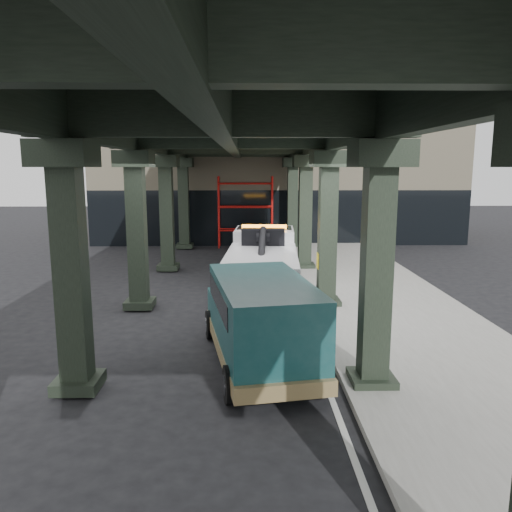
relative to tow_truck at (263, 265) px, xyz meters
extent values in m
plane|color=black|center=(-0.59, -2.98, -1.24)|extent=(90.00, 90.00, 0.00)
cube|color=gray|center=(3.91, -0.98, -1.16)|extent=(5.00, 40.00, 0.15)
cube|color=silver|center=(1.11, -0.98, -1.23)|extent=(0.12, 38.00, 0.01)
cube|color=black|center=(2.01, -6.98, 1.26)|extent=(0.55, 0.55, 5.00)
cube|color=black|center=(2.01, -6.98, 3.51)|extent=(1.10, 1.10, 0.50)
cube|color=black|center=(2.01, -6.98, -1.06)|extent=(0.90, 0.90, 0.24)
cube|color=black|center=(2.01, -0.98, 1.26)|extent=(0.55, 0.55, 5.00)
cube|color=black|center=(2.01, -0.98, 3.51)|extent=(1.10, 1.10, 0.50)
cube|color=black|center=(2.01, -0.98, -1.06)|extent=(0.90, 0.90, 0.24)
cube|color=black|center=(2.01, 5.02, 1.26)|extent=(0.55, 0.55, 5.00)
cube|color=black|center=(2.01, 5.02, 3.51)|extent=(1.10, 1.10, 0.50)
cube|color=black|center=(2.01, 5.02, -1.06)|extent=(0.90, 0.90, 0.24)
cube|color=black|center=(2.01, 11.02, 1.26)|extent=(0.55, 0.55, 5.00)
cube|color=black|center=(2.01, 11.02, 3.51)|extent=(1.10, 1.10, 0.50)
cube|color=black|center=(2.01, 11.02, -1.06)|extent=(0.90, 0.90, 0.24)
cube|color=black|center=(-3.99, -6.98, 1.26)|extent=(0.55, 0.55, 5.00)
cube|color=black|center=(-3.99, -6.98, 3.51)|extent=(1.10, 1.10, 0.50)
cube|color=black|center=(-3.99, -6.98, -1.06)|extent=(0.90, 0.90, 0.24)
cube|color=black|center=(-3.99, -0.98, 1.26)|extent=(0.55, 0.55, 5.00)
cube|color=black|center=(-3.99, -0.98, 3.51)|extent=(1.10, 1.10, 0.50)
cube|color=black|center=(-3.99, -0.98, -1.06)|extent=(0.90, 0.90, 0.24)
cube|color=black|center=(-3.99, 5.02, 1.26)|extent=(0.55, 0.55, 5.00)
cube|color=black|center=(-3.99, 5.02, 3.51)|extent=(1.10, 1.10, 0.50)
cube|color=black|center=(-3.99, 5.02, -1.06)|extent=(0.90, 0.90, 0.24)
cube|color=black|center=(-3.99, 11.02, 1.26)|extent=(0.55, 0.55, 5.00)
cube|color=black|center=(-3.99, 11.02, 3.51)|extent=(1.10, 1.10, 0.50)
cube|color=black|center=(-3.99, 11.02, -1.06)|extent=(0.90, 0.90, 0.24)
cube|color=black|center=(2.01, -0.98, 4.31)|extent=(0.35, 32.00, 1.10)
cube|color=black|center=(-3.99, -0.98, 4.31)|extent=(0.35, 32.00, 1.10)
cube|color=black|center=(-0.99, -0.98, 4.31)|extent=(0.35, 32.00, 1.10)
cube|color=black|center=(-0.99, -0.98, 5.01)|extent=(7.40, 32.00, 0.30)
cube|color=#C6B793|center=(1.41, 17.02, 2.76)|extent=(22.00, 10.00, 8.00)
cylinder|color=red|center=(-2.09, 11.92, 0.76)|extent=(0.08, 0.08, 4.00)
cylinder|color=red|center=(-2.09, 11.12, 0.76)|extent=(0.08, 0.08, 4.00)
cylinder|color=red|center=(0.91, 11.92, 0.76)|extent=(0.08, 0.08, 4.00)
cylinder|color=red|center=(0.91, 11.12, 0.76)|extent=(0.08, 0.08, 4.00)
cylinder|color=red|center=(-0.59, 11.92, -0.24)|extent=(3.00, 0.08, 0.08)
cylinder|color=red|center=(-0.59, 11.92, 1.06)|extent=(3.00, 0.08, 0.08)
cylinder|color=red|center=(-0.59, 11.92, 2.36)|extent=(3.00, 0.08, 0.08)
cube|color=black|center=(-0.03, -0.48, -0.60)|extent=(1.35, 6.91, 0.23)
cube|color=white|center=(0.12, 1.85, 0.18)|extent=(2.29, 2.33, 1.65)
cube|color=white|center=(0.18, 2.81, -0.28)|extent=(2.19, 0.78, 0.82)
cube|color=black|center=(0.13, 2.08, 0.64)|extent=(2.09, 1.32, 0.78)
cube|color=white|center=(-0.10, -1.53, 0.00)|extent=(2.48, 4.71, 1.28)
cube|color=orange|center=(0.11, 1.67, 1.10)|extent=(1.66, 0.36, 0.15)
cube|color=black|center=(0.02, 0.30, 0.91)|extent=(1.50, 0.64, 0.55)
cylinder|color=black|center=(-0.09, -1.34, 0.69)|extent=(0.42, 3.21, 1.23)
cube|color=black|center=(-0.25, -3.85, -0.92)|extent=(0.36, 1.30, 0.16)
cube|color=black|center=(-0.29, -4.49, -0.96)|extent=(1.48, 0.32, 0.16)
cylinder|color=black|center=(-0.87, 2.19, -0.73)|extent=(0.38, 1.02, 1.01)
cylinder|color=silver|center=(-0.87, 2.19, -0.73)|extent=(0.39, 0.58, 0.55)
cylinder|color=black|center=(1.14, 2.06, -0.73)|extent=(0.38, 1.02, 1.01)
cylinder|color=silver|center=(1.14, 2.06, -0.73)|extent=(0.39, 0.58, 0.55)
cylinder|color=black|center=(-1.06, -0.82, -0.73)|extent=(0.38, 1.02, 1.01)
cylinder|color=silver|center=(-1.06, -0.82, -0.73)|extent=(0.39, 0.58, 0.55)
cylinder|color=black|center=(0.95, -0.95, -0.73)|extent=(0.38, 1.02, 1.01)
cylinder|color=silver|center=(0.95, -0.95, -0.73)|extent=(0.39, 0.58, 0.55)
cylinder|color=black|center=(-1.14, -2.01, -0.73)|extent=(0.38, 1.02, 1.01)
cylinder|color=silver|center=(-1.14, -2.01, -0.73)|extent=(0.39, 0.58, 0.55)
cylinder|color=black|center=(0.87, -2.14, -0.73)|extent=(0.38, 1.02, 1.01)
cylinder|color=silver|center=(0.87, -2.14, -0.73)|extent=(0.39, 0.58, 0.55)
cube|color=#123E40|center=(-0.63, -3.64, -0.38)|extent=(1.99, 1.29, 0.81)
cube|color=#123E40|center=(-0.21, -6.09, -0.02)|extent=(2.55, 4.32, 1.76)
cube|color=olive|center=(-0.27, -5.73, -0.74)|extent=(2.75, 5.30, 0.32)
cube|color=black|center=(-0.57, -4.00, 0.34)|extent=(1.80, 0.68, 0.75)
cube|color=black|center=(-0.26, -5.82, 0.43)|extent=(2.44, 3.52, 0.50)
cube|color=silver|center=(-0.71, -3.17, -0.74)|extent=(1.79, 0.41, 0.27)
cylinder|color=black|center=(-1.51, -3.84, -0.86)|extent=(0.38, 0.79, 0.76)
cylinder|color=silver|center=(-1.51, -3.84, -0.86)|extent=(0.35, 0.46, 0.42)
cylinder|color=black|center=(0.27, -3.53, -0.86)|extent=(0.38, 0.79, 0.76)
cylinder|color=silver|center=(0.27, -3.53, -0.86)|extent=(0.35, 0.46, 0.42)
cylinder|color=black|center=(-0.87, -7.57, -0.86)|extent=(0.38, 0.79, 0.76)
cylinder|color=silver|center=(-0.87, -7.57, -0.86)|extent=(0.35, 0.46, 0.42)
cylinder|color=black|center=(0.91, -7.26, -0.86)|extent=(0.38, 0.79, 0.76)
cylinder|color=silver|center=(0.91, -7.26, -0.86)|extent=(0.35, 0.46, 0.42)
camera|label=1|loc=(-0.57, -16.58, 3.26)|focal=35.00mm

